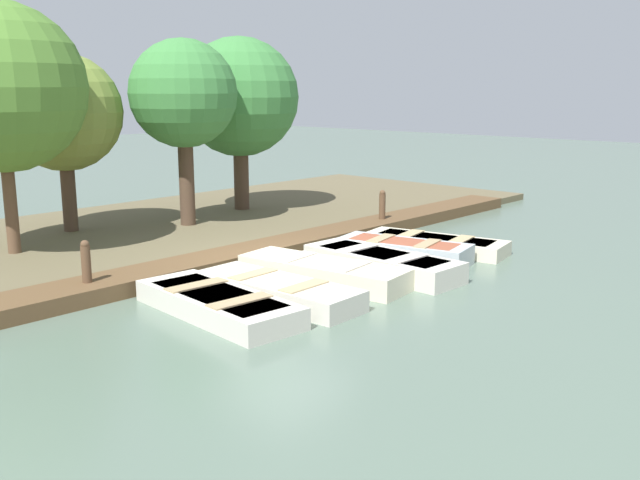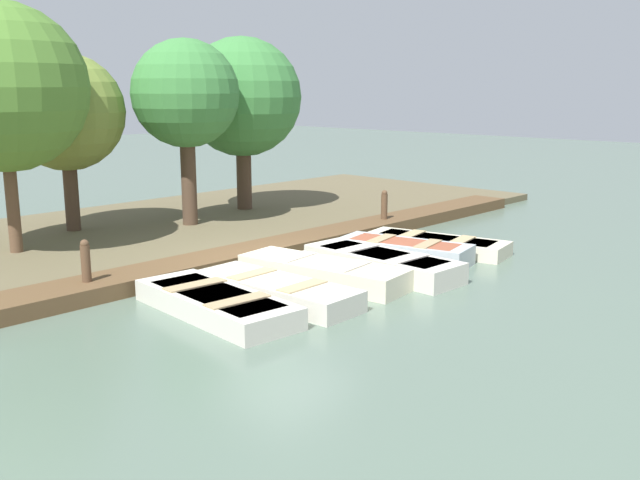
# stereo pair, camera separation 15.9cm
# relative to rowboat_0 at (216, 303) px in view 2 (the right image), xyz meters

# --- Properties ---
(ground_plane) EXTENTS (80.00, 80.00, 0.00)m
(ground_plane) POSITION_rel_rowboat_0_xyz_m (-1.08, 2.54, -0.19)
(ground_plane) COLOR #566B5B
(shore_bank) EXTENTS (8.00, 24.00, 0.20)m
(shore_bank) POSITION_rel_rowboat_0_xyz_m (-6.08, 2.54, -0.09)
(shore_bank) COLOR brown
(shore_bank) RESTS_ON ground_plane
(dock_walkway) EXTENTS (1.04, 20.09, 0.29)m
(dock_walkway) POSITION_rel_rowboat_0_xyz_m (-2.34, 2.54, -0.04)
(dock_walkway) COLOR brown
(dock_walkway) RESTS_ON ground_plane
(rowboat_0) EXTENTS (3.28, 1.43, 0.38)m
(rowboat_0) POSITION_rel_rowboat_0_xyz_m (0.00, 0.00, 0.00)
(rowboat_0) COLOR beige
(rowboat_0) RESTS_ON ground_plane
(rowboat_1) EXTENTS (3.18, 1.14, 0.39)m
(rowboat_1) POSITION_rel_rowboat_0_xyz_m (0.17, 1.18, 0.00)
(rowboat_1) COLOR beige
(rowboat_1) RESTS_ON ground_plane
(rowboat_2) EXTENTS (3.43, 1.45, 0.43)m
(rowboat_2) POSITION_rel_rowboat_0_xyz_m (-0.04, 2.56, 0.03)
(rowboat_2) COLOR beige
(rowboat_2) RESTS_ON ground_plane
(rowboat_3) EXTENTS (3.32, 1.18, 0.44)m
(rowboat_3) POSITION_rel_rowboat_0_xyz_m (0.35, 3.84, 0.03)
(rowboat_3) COLOR beige
(rowboat_3) RESTS_ON ground_plane
(rowboat_4) EXTENTS (2.93, 1.57, 0.44)m
(rowboat_4) POSITION_rel_rowboat_0_xyz_m (0.02, 5.02, 0.03)
(rowboat_4) COLOR #B2BCC1
(rowboat_4) RESTS_ON ground_plane
(rowboat_5) EXTENTS (3.32, 1.61, 0.34)m
(rowboat_5) POSITION_rel_rowboat_0_xyz_m (-0.01, 6.24, -0.02)
(rowboat_5) COLOR beige
(rowboat_5) RESTS_ON ground_plane
(mooring_post_near) EXTENTS (0.16, 0.16, 1.04)m
(mooring_post_near) POSITION_rel_rowboat_0_xyz_m (-2.35, -0.95, 0.34)
(mooring_post_near) COLOR brown
(mooring_post_near) RESTS_ON ground_plane
(mooring_post_far) EXTENTS (0.16, 0.16, 1.04)m
(mooring_post_far) POSITION_rel_rowboat_0_xyz_m (-2.35, 7.33, 0.34)
(mooring_post_far) COLOR brown
(mooring_post_far) RESTS_ON ground_plane
(park_tree_far_left) EXTENTS (3.42, 3.42, 5.30)m
(park_tree_far_left) POSITION_rel_rowboat_0_xyz_m (-5.91, -0.60, 3.39)
(park_tree_far_left) COLOR brown
(park_tree_far_left) RESTS_ON ground_plane
(park_tree_left) EXTENTS (2.76, 2.76, 4.40)m
(park_tree_left) POSITION_rel_rowboat_0_xyz_m (-7.23, 1.39, 2.81)
(park_tree_left) COLOR #4C3828
(park_tree_left) RESTS_ON ground_plane
(park_tree_center) EXTENTS (2.64, 2.64, 4.77)m
(park_tree_center) POSITION_rel_rowboat_0_xyz_m (-5.79, 3.80, 3.22)
(park_tree_center) COLOR #4C3828
(park_tree_center) RESTS_ON ground_plane
(park_tree_right) EXTENTS (3.28, 3.28, 4.97)m
(park_tree_right) POSITION_rel_rowboat_0_xyz_m (-6.61, 6.32, 3.12)
(park_tree_right) COLOR #4C3828
(park_tree_right) RESTS_ON ground_plane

